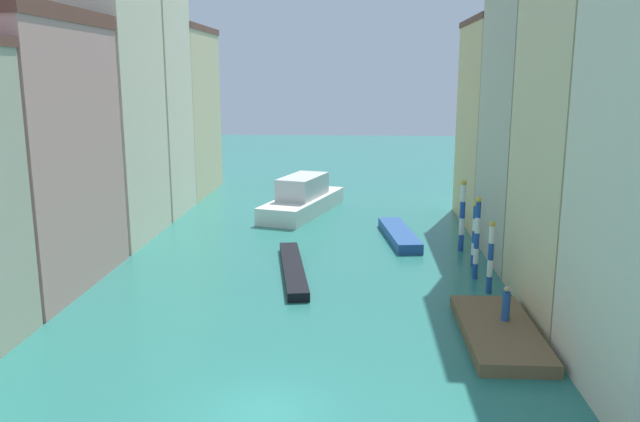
% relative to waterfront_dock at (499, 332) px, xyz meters
% --- Properties ---
extents(ground_plane, '(154.00, 154.00, 0.00)m').
position_rel_waterfront_dock_xyz_m(ground_plane, '(-9.23, 17.72, -0.27)').
color(ground_plane, '#28756B').
extents(building_left_1, '(7.70, 10.98, 14.41)m').
position_rel_waterfront_dock_xyz_m(building_left_1, '(-24.07, 5.84, 6.95)').
color(building_left_1, tan).
rests_on(building_left_1, ground).
extents(building_left_2, '(7.70, 8.92, 20.39)m').
position_rel_waterfront_dock_xyz_m(building_left_2, '(-24.07, 16.05, 9.94)').
color(building_left_2, beige).
rests_on(building_left_2, ground).
extents(building_left_3, '(7.70, 7.39, 20.71)m').
position_rel_waterfront_dock_xyz_m(building_left_3, '(-24.07, 24.49, 10.09)').
color(building_left_3, beige).
rests_on(building_left_3, ground).
extents(building_left_4, '(7.70, 11.18, 15.53)m').
position_rel_waterfront_dock_xyz_m(building_left_4, '(-24.07, 33.69, 7.50)').
color(building_left_4, beige).
rests_on(building_left_4, ground).
extents(building_right_1, '(7.70, 9.11, 18.87)m').
position_rel_waterfront_dock_xyz_m(building_right_1, '(5.62, 3.54, 9.17)').
color(building_right_1, beige).
rests_on(building_right_1, ground).
extents(building_right_2, '(7.70, 9.18, 21.82)m').
position_rel_waterfront_dock_xyz_m(building_right_2, '(5.62, 12.71, 10.65)').
color(building_right_2, '#BCB299').
rests_on(building_right_2, ground).
extents(building_right_3, '(7.70, 9.89, 15.16)m').
position_rel_waterfront_dock_xyz_m(building_right_3, '(5.62, 22.21, 7.32)').
color(building_right_3, '#DBB77A').
rests_on(building_right_3, ground).
extents(waterfront_dock, '(3.09, 7.69, 0.54)m').
position_rel_waterfront_dock_xyz_m(waterfront_dock, '(0.00, 0.00, 0.00)').
color(waterfront_dock, brown).
rests_on(waterfront_dock, ground).
extents(person_on_dock, '(0.36, 0.36, 1.56)m').
position_rel_waterfront_dock_xyz_m(person_on_dock, '(0.39, 0.68, 1.00)').
color(person_on_dock, '#234C93').
rests_on(person_on_dock, waterfront_dock).
extents(mooring_pole_0, '(0.31, 0.31, 3.84)m').
position_rel_waterfront_dock_xyz_m(mooring_pole_0, '(0.71, 5.85, 1.69)').
color(mooring_pole_0, '#1E479E').
rests_on(mooring_pole_0, ground).
extents(mooring_pole_1, '(0.31, 0.31, 4.63)m').
position_rel_waterfront_dock_xyz_m(mooring_pole_1, '(0.41, 8.20, 2.09)').
color(mooring_pole_1, '#1E479E').
rests_on(mooring_pole_1, ground).
extents(mooring_pole_2, '(0.36, 0.36, 3.95)m').
position_rel_waterfront_dock_xyz_m(mooring_pole_2, '(0.73, 10.51, 1.76)').
color(mooring_pole_2, '#1E479E').
rests_on(mooring_pole_2, ground).
extents(mooring_pole_3, '(0.37, 0.37, 4.64)m').
position_rel_waterfront_dock_xyz_m(mooring_pole_3, '(0.53, 13.99, 2.11)').
color(mooring_pole_3, '#1E479E').
rests_on(mooring_pole_3, ground).
extents(vaporetto_white, '(6.44, 11.68, 3.09)m').
position_rel_waterfront_dock_xyz_m(vaporetto_white, '(-10.63, 24.90, 0.91)').
color(vaporetto_white, white).
rests_on(vaporetto_white, ground).
extents(gondola_black, '(2.69, 9.92, 0.50)m').
position_rel_waterfront_dock_xyz_m(gondola_black, '(-9.80, 8.64, -0.02)').
color(gondola_black, black).
rests_on(gondola_black, ground).
extents(motorboat_0, '(2.63, 8.13, 0.66)m').
position_rel_waterfront_dock_xyz_m(motorboat_0, '(-3.27, 16.74, 0.06)').
color(motorboat_0, '#234C93').
rests_on(motorboat_0, ground).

